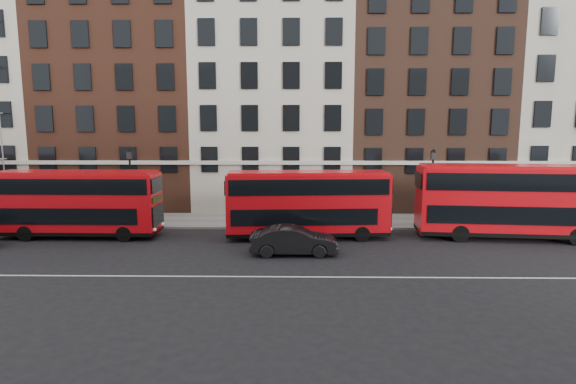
{
  "coord_description": "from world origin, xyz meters",
  "views": [
    {
      "loc": [
        1.89,
        -22.11,
        6.86
      ],
      "look_at": [
        1.47,
        5.0,
        3.0
      ],
      "focal_mm": 28.0,
      "sensor_mm": 36.0,
      "label": 1
    }
  ],
  "objects_px": {
    "bus_c": "(307,203)",
    "bus_d": "(509,200)",
    "bus_b": "(78,202)",
    "car_front": "(294,241)"
  },
  "relations": [
    {
      "from": "bus_d",
      "to": "bus_c",
      "type": "bearing_deg",
      "value": -174.56
    },
    {
      "from": "bus_d",
      "to": "car_front",
      "type": "xyz_separation_m",
      "value": [
        -13.29,
        -3.72,
        -1.7
      ]
    },
    {
      "from": "bus_d",
      "to": "car_front",
      "type": "relative_size",
      "value": 2.36
    },
    {
      "from": "bus_c",
      "to": "bus_d",
      "type": "relative_size",
      "value": 0.91
    },
    {
      "from": "car_front",
      "to": "bus_c",
      "type": "bearing_deg",
      "value": -13.77
    },
    {
      "from": "bus_c",
      "to": "bus_b",
      "type": "bearing_deg",
      "value": 176.12
    },
    {
      "from": "bus_b",
      "to": "bus_c",
      "type": "height_order",
      "value": "bus_b"
    },
    {
      "from": "bus_c",
      "to": "bus_d",
      "type": "distance_m",
      "value": 12.47
    },
    {
      "from": "bus_c",
      "to": "car_front",
      "type": "height_order",
      "value": "bus_c"
    },
    {
      "from": "bus_d",
      "to": "car_front",
      "type": "distance_m",
      "value": 13.91
    }
  ]
}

